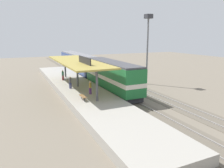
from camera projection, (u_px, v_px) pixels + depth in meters
ground_plane at (118, 88)px, 34.81m from camera, size 120.00×120.00×0.00m
track_near at (106, 89)px, 33.99m from camera, size 3.20×110.00×0.16m
track_far at (132, 86)px, 35.87m from camera, size 3.20×110.00×0.16m
platform at (78, 89)px, 32.01m from camera, size 6.00×44.00×0.90m
station_canopy at (77, 62)px, 31.03m from camera, size 5.20×18.00×4.70m
platform_bench at (83, 96)px, 25.05m from camera, size 0.44×1.70×0.50m
locomotive at (111, 76)px, 31.77m from camera, size 2.93×14.43×4.44m
passenger_carriage_single at (78, 63)px, 47.73m from camera, size 2.90×20.00×4.24m
light_mast at (148, 35)px, 35.78m from camera, size 1.10×1.10×11.70m
person_waiting at (90, 87)px, 27.49m from camera, size 0.34×0.34×1.71m
person_walking at (70, 82)px, 30.48m from camera, size 0.34×0.34×1.71m
person_boarding at (63, 75)px, 36.09m from camera, size 0.34×0.34×1.71m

